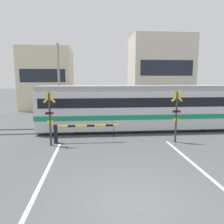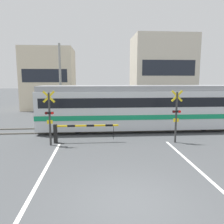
# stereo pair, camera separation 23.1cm
# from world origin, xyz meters

# --- Properties ---
(ground_plane) EXTENTS (160.00, 160.00, 0.00)m
(ground_plane) POSITION_xyz_m (0.00, 0.00, 0.00)
(ground_plane) COLOR #444749
(rail_track_near) EXTENTS (50.00, 0.10, 0.08)m
(rail_track_near) POSITION_xyz_m (0.00, 8.79, 0.04)
(rail_track_near) COLOR #5B564C
(rail_track_near) RESTS_ON ground_plane
(rail_track_far) EXTENTS (50.00, 0.10, 0.08)m
(rail_track_far) POSITION_xyz_m (0.00, 10.22, 0.04)
(rail_track_far) COLOR #5B564C
(rail_track_far) RESTS_ON ground_plane
(road_stripe_left) EXTENTS (0.14, 10.26, 0.01)m
(road_stripe_left) POSITION_xyz_m (-3.16, 1.13, 0.00)
(road_stripe_left) COLOR white
(road_stripe_left) RESTS_ON ground_plane
(road_stripe_right) EXTENTS (0.14, 10.26, 0.01)m
(road_stripe_right) POSITION_xyz_m (3.16, 1.13, 0.00)
(road_stripe_right) COLOR white
(road_stripe_right) RESTS_ON ground_plane
(commuter_train) EXTENTS (14.54, 2.73, 3.24)m
(commuter_train) POSITION_xyz_m (2.19, 9.51, 1.74)
(commuter_train) COLOR silver
(commuter_train) RESTS_ON ground_plane
(crossing_barrier_near) EXTENTS (3.80, 0.20, 1.11)m
(crossing_barrier_near) POSITION_xyz_m (-2.45, 6.56, 0.78)
(crossing_barrier_near) COLOR black
(crossing_barrier_near) RESTS_ON ground_plane
(crossing_barrier_far) EXTENTS (3.80, 0.20, 1.11)m
(crossing_barrier_far) POSITION_xyz_m (2.45, 12.59, 0.78)
(crossing_barrier_far) COLOR black
(crossing_barrier_far) RESTS_ON ground_plane
(crossing_signal_left) EXTENTS (0.68, 0.15, 3.09)m
(crossing_signal_left) POSITION_xyz_m (-3.61, 6.11, 1.70)
(crossing_signal_left) COLOR #333333
(crossing_signal_left) RESTS_ON ground_plane
(crossing_signal_right) EXTENTS (0.68, 0.15, 3.09)m
(crossing_signal_right) POSITION_xyz_m (3.61, 6.11, 1.70)
(crossing_signal_right) COLOR #333333
(crossing_signal_right) RESTS_ON ground_plane
(pedestrian) EXTENTS (0.38, 0.23, 1.75)m
(pedestrian) POSITION_xyz_m (-0.22, 15.88, 1.01)
(pedestrian) COLOR brown
(pedestrian) RESTS_ON ground_plane
(building_left_of_street) EXTENTS (5.98, 5.49, 7.39)m
(building_left_of_street) POSITION_xyz_m (-6.75, 22.04, 3.69)
(building_left_of_street) COLOR beige
(building_left_of_street) RESTS_ON ground_plane
(building_right_of_street) EXTENTS (7.51, 5.49, 9.06)m
(building_right_of_street) POSITION_xyz_m (7.52, 22.04, 4.53)
(building_right_of_street) COLOR beige
(building_right_of_street) RESTS_ON ground_plane
(utility_pole_streetside) EXTENTS (0.22, 0.22, 6.98)m
(utility_pole_streetside) POSITION_xyz_m (-4.36, 15.09, 3.49)
(utility_pole_streetside) COLOR gray
(utility_pole_streetside) RESTS_ON ground_plane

